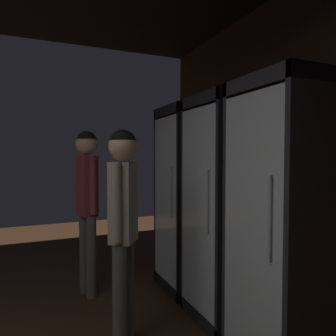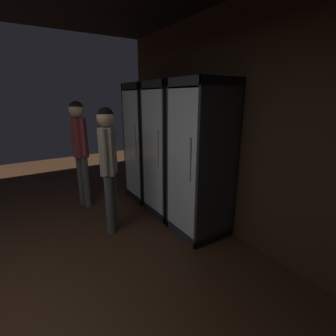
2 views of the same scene
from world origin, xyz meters
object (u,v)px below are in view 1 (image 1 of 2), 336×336
object	(u,v)px
shopper_near	(123,213)
shopper_far	(87,192)
cooler_center	(293,226)
cooler_left	(232,210)
cooler_far_left	(195,200)

from	to	relation	value
shopper_near	shopper_far	distance (m)	1.02
cooler_center	shopper_near	bearing A→B (deg)	-122.80
cooler_center	shopper_far	distance (m)	2.01
cooler_left	cooler_center	xyz separation A→B (m)	(0.71, 0.00, 0.00)
cooler_far_left	shopper_near	distance (m)	1.27
cooler_far_left	shopper_far	distance (m)	1.15
cooler_far_left	shopper_far	size ratio (longest dim) A/B	1.16
shopper_far	cooler_left	bearing A→B (deg)	49.64
cooler_center	shopper_far	world-z (taller)	cooler_center
cooler_center	shopper_near	world-z (taller)	cooler_center
cooler_center	shopper_near	size ratio (longest dim) A/B	1.20
cooler_left	shopper_far	distance (m)	1.47
shopper_far	cooler_far_left	bearing A→B (deg)	77.84
cooler_center	shopper_far	xyz separation A→B (m)	(-1.66, -1.12, 0.11)
cooler_far_left	cooler_center	distance (m)	1.42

